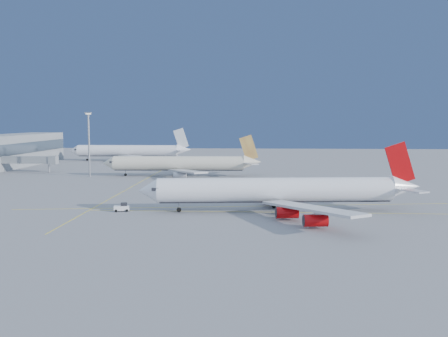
% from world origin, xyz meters
% --- Properties ---
extents(ground, '(500.00, 500.00, 0.00)m').
position_xyz_m(ground, '(0.00, 0.00, 0.00)').
color(ground, slate).
rests_on(ground, ground).
extents(jet_bridge, '(23.60, 3.60, 6.90)m').
position_xyz_m(jet_bridge, '(-93.11, 72.00, 5.17)').
color(jet_bridge, gray).
rests_on(jet_bridge, ground).
extents(taxiway_lines, '(118.86, 140.00, 0.02)m').
position_xyz_m(taxiway_lines, '(-14.71, 6.34, 0.01)').
color(taxiway_lines, yellow).
rests_on(taxiway_lines, ground).
extents(airliner_virgin, '(68.43, 61.16, 16.88)m').
position_xyz_m(airliner_virgin, '(6.88, -12.58, 5.09)').
color(airliner_virgin, white).
rests_on(airliner_virgin, ground).
extents(airliner_etihad, '(62.45, 57.72, 16.31)m').
position_xyz_m(airliner_etihad, '(-27.83, 60.85, 4.96)').
color(airliner_etihad, beige).
rests_on(airliner_etihad, ground).
extents(airliner_third, '(66.03, 61.05, 17.75)m').
position_xyz_m(airliner_third, '(-66.01, 131.39, 5.37)').
color(airliner_third, white).
rests_on(airliner_third, ground).
extents(pushback_tug, '(3.95, 2.85, 2.06)m').
position_xyz_m(pushback_tug, '(-31.59, -14.94, 0.95)').
color(pushback_tug, white).
rests_on(pushback_tug, ground).
extents(light_mast, '(2.15, 2.15, 24.92)m').
position_xyz_m(light_mast, '(-63.38, 56.71, 14.71)').
color(light_mast, gray).
rests_on(light_mast, ground).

